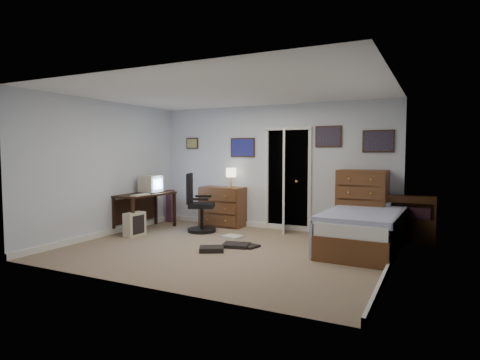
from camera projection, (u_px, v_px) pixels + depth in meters
The scene contains 15 objects.
floor at pixel (225, 250), 6.42m from camera, with size 5.00×4.00×0.02m, color gray.
computer_desk at pixel (142, 202), 8.04m from camera, with size 0.66×1.30×0.73m.
crt_monitor at pixel (151, 184), 8.09m from camera, with size 0.40×0.37×0.35m.
keyboard at pixel (140, 195), 7.59m from camera, with size 0.15×0.39×0.02m, color beige.
pc_tower at pixel (135, 224), 7.44m from camera, with size 0.22×0.42×0.44m.
office_chair at pixel (198, 209), 7.80m from camera, with size 0.73×0.73×1.14m.
media_stack at pixel (171, 206), 8.96m from camera, with size 0.14×0.14×0.72m, color maroon.
low_dresser at pixel (223, 207), 8.42m from camera, with size 0.93×0.46×0.82m, color #5B311C.
table_lamp at pixel (231, 173), 8.29m from camera, with size 0.21×0.21×0.40m.
doorway at pixel (293, 179), 8.22m from camera, with size 0.96×1.12×2.05m.
tall_dresser at pixel (362, 205), 7.12m from camera, with size 0.84×0.50×1.24m, color #5B311C.
headboard_bookcase at pixel (407, 218), 6.91m from camera, with size 0.90×0.24×0.81m.
bed at pixel (363, 229), 6.39m from camera, with size 1.20×2.14×0.69m.
wall_posters at pixel (299, 142), 7.81m from camera, with size 4.38×0.04×0.60m.
floor_clutter at pixel (229, 245), 6.60m from camera, with size 0.91×1.38×0.07m.
Camera 1 is at (3.04, -5.55, 1.56)m, focal length 30.00 mm.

